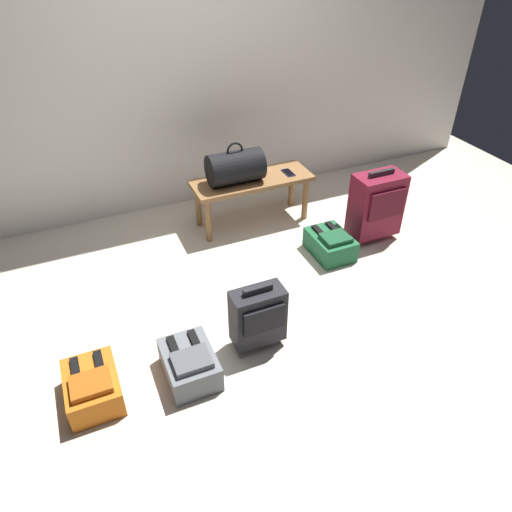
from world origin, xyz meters
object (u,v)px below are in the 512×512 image
Objects in this scene: bench at (252,186)px; suitcase_small_charcoal at (258,316)px; cell_phone at (288,173)px; backpack_orange at (93,387)px; duffel_bag_black at (235,167)px; backpack_green at (330,244)px; suitcase_upright_burgundy at (376,204)px; backpack_grey at (190,364)px.

bench is 2.17× the size of suitcase_small_charcoal.
cell_phone is 0.38× the size of backpack_orange.
duffel_bag_black is at bearing 73.74° from suitcase_small_charcoal.
cell_phone is at bearing -5.12° from bench.
backpack_orange is at bearing -179.42° from suitcase_small_charcoal.
suitcase_small_charcoal reaches higher than backpack_orange.
suitcase_upright_burgundy is at bearing 8.80° from backpack_green.
bench reaches higher than backpack_orange.
cell_phone is 0.38× the size of backpack_grey.
cell_phone is at bearing 129.56° from suitcase_upright_burgundy.
suitcase_upright_burgundy is at bearing -50.44° from cell_phone.
backpack_green is 2.01m from backpack_orange.
backpack_grey is (0.53, -0.06, 0.00)m from backpack_orange.
backpack_orange is at bearing 174.05° from backpack_grey.
suitcase_small_charcoal is 0.48m from backpack_grey.
backpack_orange is (-0.99, -0.01, -0.15)m from suitcase_small_charcoal.
backpack_orange is at bearing -135.54° from duffel_bag_black.
bench is 2.63× the size of backpack_green.
cell_phone is at bearing 94.26° from backpack_green.
backpack_green is (0.51, -0.69, -0.45)m from duffel_bag_black.
backpack_grey is (-0.99, -1.41, -0.25)m from bench.
bench is 0.82m from backpack_green.
duffel_bag_black is 3.06× the size of cell_phone.
backpack_grey is (-0.85, -1.41, -0.45)m from duffel_bag_black.
duffel_bag_black reaches higher than suitcase_small_charcoal.
backpack_green is at bearing 35.95° from suitcase_small_charcoal.
suitcase_small_charcoal is (-1.34, -0.72, -0.07)m from suitcase_upright_burgundy.
bench is 6.94× the size of cell_phone.
bench is 2.63× the size of backpack_grey.
suitcase_upright_burgundy reaches higher than backpack_green.
backpack_orange is at bearing -138.39° from bench.
backpack_orange is (-1.38, -1.36, -0.45)m from duffel_bag_black.
backpack_orange is (-1.53, -1.36, -0.25)m from bench.
suitcase_small_charcoal is 1.21× the size of backpack_orange.
bench is 1.74m from backpack_grey.
cell_phone is 0.78m from suitcase_upright_burgundy.
cell_phone reaches higher than bench.
cell_phone is 0.31× the size of suitcase_small_charcoal.
backpack_grey is (-1.31, -1.38, -0.32)m from cell_phone.
backpack_green is at bearing -85.74° from cell_phone.
bench is 0.33m from cell_phone.
suitcase_upright_burgundy reaches higher than backpack_orange.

